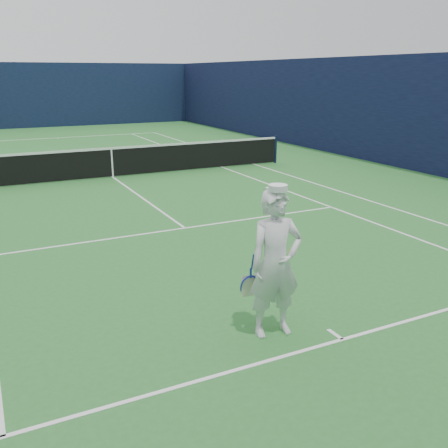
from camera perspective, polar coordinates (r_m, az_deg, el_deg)
name	(u,v)px	position (r m, az deg, el deg)	size (l,w,h in m)	color
ground	(113,177)	(17.21, -12.57, 5.22)	(80.00, 80.00, 0.00)	#2A6E2C
court_markings	(113,177)	(17.21, -12.57, 5.24)	(11.03, 23.83, 0.01)	white
windscreen_fence	(109,117)	(16.94, -13.00, 11.86)	(20.12, 36.12, 4.00)	#0E1733
tennis_net	(112,161)	(17.11, -12.68, 7.04)	(12.88, 0.09, 1.07)	#141E4C
tennis_player	(275,264)	(6.50, 5.90, -4.52)	(0.79, 0.58, 2.04)	white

